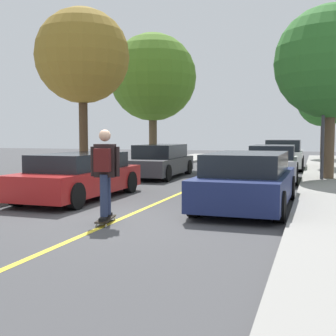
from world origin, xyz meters
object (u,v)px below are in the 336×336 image
Objects in this scene: streetlamp at (324,89)px; skateboarder at (105,169)px; parked_car_right_nearest at (248,180)px; parked_car_right_far at (284,155)px; parked_car_left_near at (160,161)px; parked_car_right_near at (273,163)px; skateboard at (106,219)px; street_tree_left_nearest at (82,57)px; street_tree_right_far at (324,100)px; street_tree_right_near at (327,73)px; parked_car_left_nearest at (79,176)px; street_tree_right_nearest at (331,62)px; street_tree_left_near at (153,78)px.

skateboarder is (-4.11, -9.06, -2.27)m from streetlamp.
parked_car_right_far is (0.00, 12.45, 0.07)m from parked_car_right_nearest.
parked_car_right_nearest is 7.00m from streetlamp.
parked_car_right_near is (4.58, -0.03, 0.02)m from parked_car_left_near.
skateboard is (-2.37, -15.26, -0.64)m from parked_car_right_far.
skateboarder reaches higher than parked_car_right_far.
parked_car_right_nearest is 8.51m from street_tree_left_nearest.
parked_car_right_nearest is at bearing -29.91° from street_tree_left_nearest.
street_tree_right_far is 24.41m from skateboard.
street_tree_left_nearest is at bearing 150.09° from parked_car_right_nearest.
parked_car_right_near is at bearing -106.15° from street_tree_right_near.
parked_car_left_nearest is 0.81× the size of streetlamp.
parked_car_right_near is 0.67× the size of street_tree_right_near.
street_tree_right_nearest reaches higher than street_tree_left_nearest.
street_tree_left_nearest is (-6.55, -2.75, 3.89)m from parked_car_right_near.
street_tree_right_far is at bearing 65.43° from parked_car_left_near.
parked_car_left_nearest is at bearing -107.43° from street_tree_right_far.
parked_car_left_nearest is 4.58m from parked_car_right_nearest.
street_tree_left_nearest is at bearing 122.46° from skateboard.
parked_car_right_far is 5.05× the size of skateboard.
street_tree_right_near reaches higher than parked_car_right_nearest.
street_tree_right_near is at bearing 81.58° from parked_car_right_nearest.
street_tree_right_far is 24.30m from skateboarder.
street_tree_right_near is at bearing -90.00° from street_tree_right_far.
street_tree_right_near is 7.26m from streetlamp.
skateboard is (-2.37, -2.81, -0.57)m from parked_car_right_nearest.
street_tree_left_near is (-6.55, 11.01, 4.03)m from parked_car_right_nearest.
parked_car_right_nearest is 0.76× the size of street_tree_left_nearest.
parked_car_right_near is 4.93× the size of skateboard.
street_tree_right_far is (1.97, 8.43, 3.33)m from parked_car_right_far.
street_tree_left_near is 15.15m from skateboard.
parked_car_left_nearest is 0.73× the size of street_tree_right_nearest.
parked_car_left_near is 0.76× the size of street_tree_left_nearest.
parked_car_left_near reaches higher than parked_car_left_nearest.
parked_car_right_nearest is 12.46m from parked_car_right_far.
skateboarder is at bearing -104.18° from parked_car_right_near.
streetlamp is at bearing -2.99° from parked_car_left_near.
streetlamp is at bearing -29.97° from street_tree_left_near.
street_tree_right_nearest reaches higher than parked_car_right_near.
street_tree_left_nearest is 9.02m from street_tree_right_nearest.
parked_car_left_near is at bearing 54.72° from street_tree_left_nearest.
street_tree_right_far is (8.52, 17.12, -0.50)m from street_tree_left_nearest.
street_tree_right_far is at bearing 49.22° from street_tree_left_near.
street_tree_left_nearest reaches higher than parked_car_right_nearest.
street_tree_right_nearest is 0.99× the size of street_tree_right_near.
streetlamp is 10.21m from skateboarder.
parked_car_right_nearest is 13.43m from street_tree_left_near.
street_tree_left_nearest reaches higher than parked_car_left_nearest.
parked_car_right_far is (-0.00, 5.94, 0.06)m from parked_car_right_near.
skateboarder reaches higher than parked_car_right_nearest.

